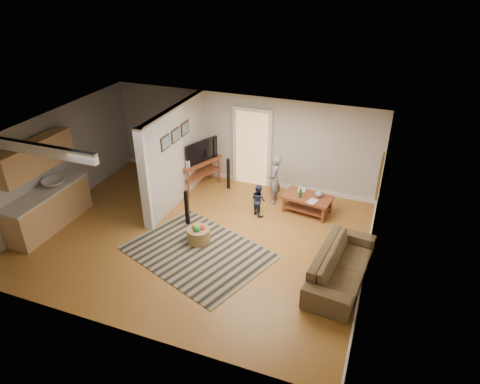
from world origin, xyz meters
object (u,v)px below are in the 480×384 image
(speaker_right, at_px, (228,174))
(toddler, at_px, (258,214))
(child, at_px, (273,202))
(toy_basket, at_px, (199,235))
(sofa, at_px, (340,279))
(coffee_table, at_px, (308,200))
(tv_console, at_px, (200,163))
(speaker_left, at_px, (187,208))

(speaker_right, height_order, toddler, speaker_right)
(child, height_order, toddler, child)
(toy_basket, bearing_deg, sofa, -3.25)
(child, bearing_deg, coffee_table, 69.89)
(toddler, bearing_deg, tv_console, 15.22)
(sofa, distance_m, speaker_right, 4.50)
(sofa, relative_size, child, 1.77)
(tv_console, relative_size, toddler, 1.70)
(speaker_left, xyz_separation_m, child, (1.63, 1.73, -0.45))
(sofa, xyz_separation_m, speaker_right, (-3.50, 2.78, 0.44))
(tv_console, bearing_deg, child, 22.02)
(coffee_table, distance_m, toddler, 1.30)
(speaker_left, bearing_deg, child, 39.62)
(sofa, distance_m, toddler, 2.89)
(child, bearing_deg, speaker_left, -51.59)
(speaker_left, relative_size, speaker_right, 1.01)
(sofa, distance_m, child, 3.27)
(sofa, height_order, child, child)
(speaker_left, relative_size, toddler, 1.09)
(coffee_table, xyz_separation_m, toy_basket, (-2.01, -2.11, -0.17))
(speaker_left, xyz_separation_m, speaker_right, (0.24, 2.02, -0.01))
(tv_console, relative_size, toy_basket, 2.68)
(coffee_table, distance_m, speaker_right, 2.39)
(tv_console, distance_m, toddler, 2.22)
(toy_basket, relative_size, toddler, 0.63)
(speaker_left, distance_m, child, 2.42)
(tv_console, bearing_deg, sofa, -7.54)
(tv_console, distance_m, toy_basket, 2.65)
(speaker_right, distance_m, toy_basket, 2.64)
(sofa, bearing_deg, toddler, 58.79)
(toy_basket, bearing_deg, speaker_right, 97.10)
(speaker_left, bearing_deg, sofa, -18.49)
(toddler, bearing_deg, sofa, 179.82)
(coffee_table, height_order, tv_console, tv_console)
(tv_console, height_order, toddler, tv_console)
(child, bearing_deg, tv_console, -99.54)
(speaker_left, xyz_separation_m, toddler, (1.45, 0.99, -0.45))
(sofa, relative_size, coffee_table, 1.85)
(speaker_left, bearing_deg, tv_console, 98.51)
(child, xyz_separation_m, toddler, (-0.18, -0.73, 0.00))
(toy_basket, bearing_deg, speaker_left, 134.20)
(coffee_table, relative_size, speaker_right, 1.42)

